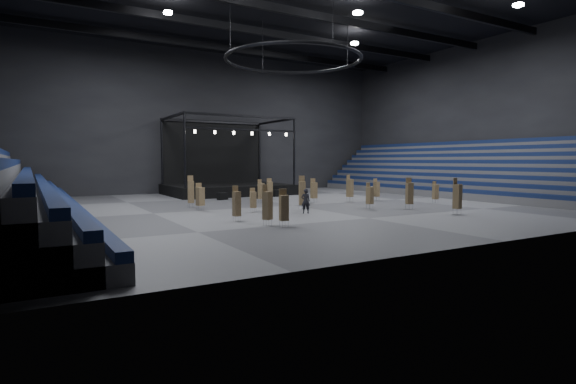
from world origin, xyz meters
TOP-DOWN VIEW (x-y plane):
  - floor at (0.00, 0.00)m, footprint 50.00×50.00m
  - ceiling at (0.00, 0.00)m, footprint 50.00×42.00m
  - wall_back at (0.00, 21.00)m, footprint 50.00×0.20m
  - wall_front at (0.00, -21.00)m, footprint 50.00×0.20m
  - wall_right at (25.00, 0.00)m, footprint 0.20×42.00m
  - bleachers_right at (22.94, 0.00)m, footprint 7.20×40.00m
  - stage at (0.00, 16.24)m, footprint 14.00×10.00m
  - truss_ring at (-0.00, 0.00)m, footprint 12.30×12.30m
  - roof_girders at (0.00, -0.00)m, footprint 49.00×30.35m
  - floodlights at (0.00, -4.00)m, footprint 28.60×16.60m
  - flight_case_left at (-3.38, 8.68)m, footprint 1.24×0.94m
  - flight_case_mid at (0.30, 8.06)m, footprint 1.11×0.70m
  - flight_case_right at (3.62, 9.55)m, footprint 1.25×0.80m
  - chair_stack_0 at (-7.32, -11.23)m, footprint 0.58×0.58m
  - chair_stack_1 at (3.04, 1.22)m, footprint 0.57×0.57m
  - chair_stack_2 at (-5.52, -3.14)m, footprint 0.50×0.50m
  - chair_stack_3 at (-8.79, -7.45)m, footprint 0.48×0.48m
  - chair_stack_4 at (9.87, 0.05)m, footprint 0.50×0.50m
  - chair_stack_5 at (6.88, -7.51)m, footprint 0.66×0.66m
  - chair_stack_6 at (-8.68, 2.64)m, footprint 0.59×0.59m
  - chair_stack_7 at (-1.31, -3.65)m, footprint 0.64×0.64m
  - chair_stack_8 at (12.97, -4.84)m, footprint 0.50×0.50m
  - chair_stack_9 at (-1.51, 3.49)m, footprint 0.59×0.59m
  - chair_stack_10 at (0.76, 6.03)m, footprint 0.62×0.62m
  - chair_stack_11 at (7.02, 0.74)m, footprint 0.66×0.66m
  - chair_stack_12 at (-7.92, -10.21)m, footprint 0.63×0.63m
  - chair_stack_13 at (7.34, -11.99)m, footprint 0.60×0.60m
  - chair_stack_14 at (4.22, -5.58)m, footprint 0.56×0.56m
  - chair_stack_15 at (-8.82, -0.20)m, footprint 0.65×0.65m
  - man_center at (-2.32, -5.80)m, footprint 0.81×0.68m
  - crew_member at (1.40, 0.18)m, footprint 0.65×0.78m

SIDE VIEW (x-z plane):
  - floor at x=0.00m, z-range 0.00..0.00m
  - flight_case_mid at x=0.30m, z-range 0.00..0.69m
  - flight_case_left at x=-3.38m, z-range 0.00..0.74m
  - flight_case_right at x=3.62m, z-range 0.00..0.77m
  - crew_member at x=1.40m, z-range 0.00..1.47m
  - man_center at x=-2.32m, z-range 0.00..1.90m
  - chair_stack_2 at x=-5.52m, z-range 0.06..1.99m
  - chair_stack_8 at x=12.97m, z-range 0.05..2.15m
  - chair_stack_14 at x=4.22m, z-range 0.06..2.27m
  - chair_stack_4 at x=9.87m, z-range 0.06..2.31m
  - chair_stack_9 at x=-1.51m, z-range 0.05..2.33m
  - chair_stack_10 at x=0.76m, z-range 0.08..2.32m
  - chair_stack_15 at x=-8.82m, z-range 0.09..2.35m
  - chair_stack_0 at x=-7.32m, z-range 0.06..2.40m
  - chair_stack_3 at x=-8.79m, z-range 0.03..2.43m
  - chair_stack_1 at x=3.04m, z-range 0.07..2.42m
  - chair_stack_12 at x=-7.92m, z-range 0.03..2.61m
  - chair_stack_5 at x=6.88m, z-range 0.04..2.67m
  - chair_stack_11 at x=7.02m, z-range 0.05..2.70m
  - chair_stack_13 at x=7.34m, z-range 0.03..2.78m
  - chair_stack_6 at x=-8.68m, z-range 0.03..2.81m
  - chair_stack_7 at x=-1.31m, z-range 0.02..2.84m
  - stage at x=0.00m, z-range -3.15..6.05m
  - bleachers_right at x=22.94m, z-range -1.47..4.93m
  - wall_back at x=0.00m, z-range 0.00..18.00m
  - wall_front at x=0.00m, z-range 0.00..18.00m
  - wall_right at x=25.00m, z-range 0.00..18.00m
  - truss_ring at x=0.00m, z-range 10.43..15.58m
  - floodlights at x=0.00m, z-range 16.48..16.73m
  - roof_girders at x=0.00m, z-range 16.85..17.55m
  - ceiling at x=0.00m, z-range 17.90..18.10m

